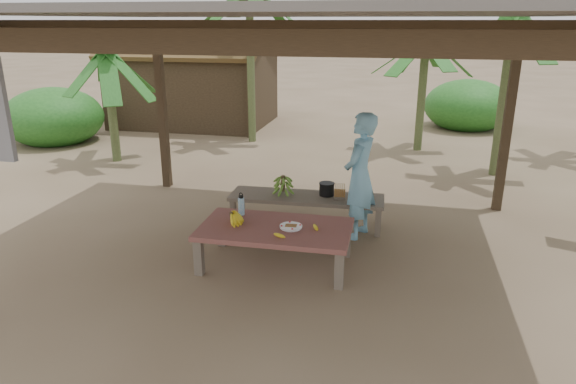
% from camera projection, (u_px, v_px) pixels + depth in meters
% --- Properties ---
extents(ground, '(80.00, 80.00, 0.00)m').
position_uv_depth(ground, '(293.00, 254.00, 6.56)').
color(ground, brown).
rests_on(ground, ground).
extents(pavilion, '(6.60, 5.60, 2.95)m').
position_uv_depth(pavilion, '(292.00, 26.00, 5.67)').
color(pavilion, black).
rests_on(pavilion, ground).
extents(work_table, '(1.81, 1.02, 0.50)m').
position_uv_depth(work_table, '(275.00, 232.00, 6.14)').
color(work_table, brown).
rests_on(work_table, ground).
extents(bench, '(2.22, 0.68, 0.45)m').
position_uv_depth(bench, '(306.00, 200.00, 7.37)').
color(bench, brown).
rests_on(bench, ground).
extents(ripe_banana_bunch, '(0.32, 0.30, 0.17)m').
position_uv_depth(ripe_banana_bunch, '(231.00, 217.00, 6.19)').
color(ripe_banana_bunch, yellow).
rests_on(ripe_banana_bunch, work_table).
extents(plate, '(0.27, 0.27, 0.04)m').
position_uv_depth(plate, '(291.00, 227.00, 6.08)').
color(plate, white).
rests_on(plate, work_table).
extents(loose_banana_front, '(0.15, 0.07, 0.04)m').
position_uv_depth(loose_banana_front, '(279.00, 235.00, 5.82)').
color(loose_banana_front, yellow).
rests_on(loose_banana_front, work_table).
extents(loose_banana_side, '(0.11, 0.15, 0.04)m').
position_uv_depth(loose_banana_side, '(316.00, 227.00, 6.05)').
color(loose_banana_side, yellow).
rests_on(loose_banana_side, work_table).
extents(water_flask, '(0.08, 0.08, 0.30)m').
position_uv_depth(water_flask, '(241.00, 206.00, 6.46)').
color(water_flask, '#4197CC').
rests_on(water_flask, work_table).
extents(green_banana_stalk, '(0.27, 0.27, 0.30)m').
position_uv_depth(green_banana_stalk, '(283.00, 185.00, 7.36)').
color(green_banana_stalk, '#598C2D').
rests_on(green_banana_stalk, bench).
extents(cooking_pot, '(0.21, 0.21, 0.18)m').
position_uv_depth(cooking_pot, '(327.00, 189.00, 7.35)').
color(cooking_pot, black).
rests_on(cooking_pot, bench).
extents(skewer_rack, '(0.18, 0.09, 0.24)m').
position_uv_depth(skewer_rack, '(340.00, 191.00, 7.18)').
color(skewer_rack, '#A57F47').
rests_on(skewer_rack, bench).
extents(woman, '(0.58, 0.72, 1.72)m').
position_uv_depth(woman, '(360.00, 176.00, 6.85)').
color(woman, '#71B4D6').
rests_on(woman, ground).
extents(hut, '(4.40, 3.43, 2.85)m').
position_uv_depth(hut, '(196.00, 85.00, 14.54)').
color(hut, black).
rests_on(hut, ground).
extents(banana_plant_ne, '(1.80, 1.80, 3.21)m').
position_uv_depth(banana_plant_ne, '(513.00, 28.00, 9.09)').
color(banana_plant_ne, '#596638').
rests_on(banana_plant_ne, ground).
extents(banana_plant_n, '(1.80, 1.80, 2.70)m').
position_uv_depth(banana_plant_n, '(425.00, 50.00, 11.12)').
color(banana_plant_n, '#596638').
rests_on(banana_plant_n, ground).
extents(banana_plant_w, '(1.80, 1.80, 2.42)m').
position_uv_depth(banana_plant_w, '(107.00, 67.00, 10.30)').
color(banana_plant_w, '#596638').
rests_on(banana_plant_w, ground).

